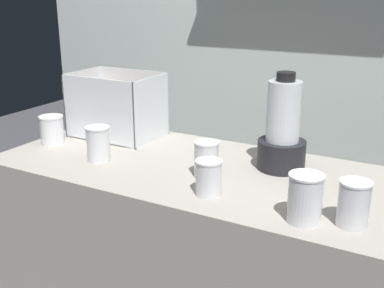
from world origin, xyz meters
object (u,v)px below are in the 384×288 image
(juice_cup_pomegranate_middle, at_px, (206,162))
(juice_cup_beet_far_right, at_px, (305,202))
(carrot_display_bin, at_px, (116,116))
(juice_cup_carrot_far_left, at_px, (52,132))
(juice_cup_mango_left, at_px, (98,145))
(blender_pitcher, at_px, (283,133))
(juice_cup_pomegranate_rightmost, at_px, (353,207))
(juice_cup_carrot_right, at_px, (209,180))

(juice_cup_pomegranate_middle, xyz_separation_m, juice_cup_beet_far_right, (0.37, -0.16, 0.01))
(carrot_display_bin, height_order, juice_cup_carrot_far_left, carrot_display_bin)
(juice_cup_carrot_far_left, relative_size, juice_cup_mango_left, 0.90)
(blender_pitcher, height_order, juice_cup_carrot_far_left, blender_pitcher)
(juice_cup_pomegranate_middle, height_order, juice_cup_pomegranate_rightmost, juice_cup_pomegranate_rightmost)
(juice_cup_pomegranate_middle, distance_m, juice_cup_pomegranate_rightmost, 0.50)
(juice_cup_carrot_far_left, distance_m, juice_cup_carrot_right, 0.79)
(juice_cup_beet_far_right, bearing_deg, juice_cup_pomegranate_rightmost, 17.93)
(juice_cup_pomegranate_middle, bearing_deg, juice_cup_pomegranate_rightmost, -13.55)
(blender_pitcher, height_order, juice_cup_mango_left, blender_pitcher)
(juice_cup_carrot_right, bearing_deg, juice_cup_pomegranate_rightmost, 0.84)
(carrot_display_bin, bearing_deg, juice_cup_carrot_far_left, -126.69)
(carrot_display_bin, distance_m, juice_cup_mango_left, 0.31)
(juice_cup_pomegranate_middle, bearing_deg, juice_cup_beet_far_right, -22.72)
(juice_cup_beet_far_right, bearing_deg, juice_cup_pomegranate_middle, 157.28)
(juice_cup_carrot_far_left, relative_size, juice_cup_pomegranate_rightmost, 0.90)
(juice_cup_pomegranate_rightmost, bearing_deg, carrot_display_bin, 161.23)
(juice_cup_carrot_far_left, bearing_deg, juice_cup_beet_far_right, -9.32)
(blender_pitcher, bearing_deg, juice_cup_beet_far_right, -62.35)
(juice_cup_carrot_right, bearing_deg, carrot_display_bin, 149.87)
(juice_cup_mango_left, height_order, juice_cup_pomegranate_rightmost, same)
(carrot_display_bin, relative_size, juice_cup_pomegranate_rightmost, 2.84)
(juice_cup_beet_far_right, bearing_deg, juice_cup_carrot_far_left, 170.68)
(juice_cup_pomegranate_rightmost, bearing_deg, juice_cup_beet_far_right, -162.07)
(juice_cup_carrot_far_left, distance_m, juice_cup_pomegranate_rightmost, 1.20)
(juice_cup_pomegranate_rightmost, bearing_deg, juice_cup_pomegranate_middle, 166.45)
(juice_cup_pomegranate_rightmost, bearing_deg, blender_pitcher, 133.94)
(juice_cup_pomegranate_middle, distance_m, juice_cup_carrot_right, 0.14)
(carrot_display_bin, xyz_separation_m, blender_pitcher, (0.73, -0.04, 0.05))
(juice_cup_carrot_right, height_order, juice_cup_beet_far_right, juice_cup_beet_far_right)
(juice_cup_mango_left, distance_m, juice_cup_beet_far_right, 0.79)
(carrot_display_bin, xyz_separation_m, juice_cup_pomegranate_middle, (0.54, -0.23, -0.03))
(juice_cup_mango_left, xyz_separation_m, juice_cup_carrot_right, (0.48, -0.08, -0.01))
(juice_cup_mango_left, distance_m, juice_cup_pomegranate_rightmost, 0.90)
(juice_cup_carrot_far_left, height_order, juice_cup_pomegranate_rightmost, juice_cup_pomegranate_rightmost)
(carrot_display_bin, height_order, juice_cup_pomegranate_rightmost, carrot_display_bin)
(carrot_display_bin, relative_size, juice_cup_carrot_far_left, 3.14)
(carrot_display_bin, relative_size, juice_cup_pomegranate_middle, 2.91)
(juice_cup_carrot_right, bearing_deg, juice_cup_mango_left, 170.74)
(juice_cup_carrot_right, xyz_separation_m, juice_cup_pomegranate_rightmost, (0.42, 0.01, 0.01))
(juice_cup_mango_left, bearing_deg, juice_cup_beet_far_right, -8.03)
(juice_cup_carrot_far_left, xyz_separation_m, juice_cup_pomegranate_middle, (0.70, -0.02, 0.00))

